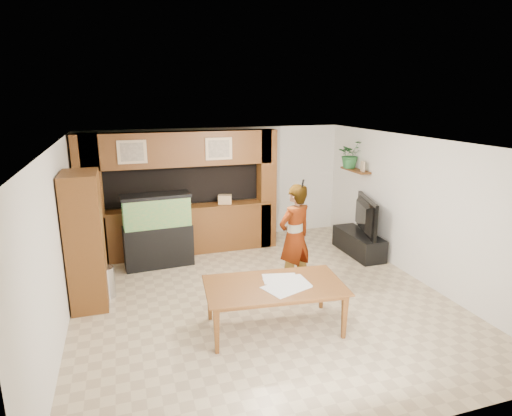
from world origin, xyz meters
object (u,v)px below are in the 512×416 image
object	(u,v)px
pantry_cabinet	(85,240)
dining_table	(275,308)
person	(295,237)
television	(360,216)
aquarium	(158,231)

from	to	relation	value
pantry_cabinet	dining_table	distance (m)	3.17
person	pantry_cabinet	bearing A→B (deg)	-27.99
pantry_cabinet	person	xyz separation A→B (m)	(3.39, -0.44, -0.15)
pantry_cabinet	person	distance (m)	3.42
television	person	world-z (taller)	person
pantry_cabinet	television	world-z (taller)	pantry_cabinet
television	aquarium	bearing A→B (deg)	97.78
aquarium	dining_table	xyz separation A→B (m)	(1.36, -3.00, -0.37)
pantry_cabinet	dining_table	bearing A→B (deg)	-33.17
pantry_cabinet	television	bearing A→B (deg)	7.18
pantry_cabinet	aquarium	size ratio (longest dim) A/B	1.49
pantry_cabinet	aquarium	distance (m)	1.83
pantry_cabinet	dining_table	size ratio (longest dim) A/B	1.10
aquarium	person	xyz separation A→B (m)	(2.17, -1.75, 0.22)
aquarium	person	bearing A→B (deg)	-42.49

